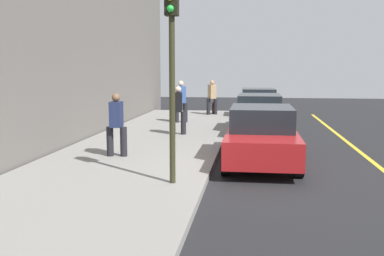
# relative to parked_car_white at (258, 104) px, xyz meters

# --- Properties ---
(ground_plane) EXTENTS (56.00, 56.00, 0.00)m
(ground_plane) POSITION_rel_parked_car_white_xyz_m (11.39, -0.24, -0.76)
(ground_plane) COLOR black
(sidewalk) EXTENTS (28.00, 4.60, 0.15)m
(sidewalk) POSITION_rel_parked_car_white_xyz_m (11.39, -3.54, -0.68)
(sidewalk) COLOR gray
(sidewalk) RESTS_ON ground
(parked_car_white) EXTENTS (4.31, 2.01, 1.51)m
(parked_car_white) POSITION_rel_parked_car_white_xyz_m (0.00, 0.00, 0.00)
(parked_car_white) COLOR black
(parked_car_white) RESTS_ON ground
(parked_car_silver) EXTENTS (4.57, 1.94, 1.51)m
(parked_car_silver) POSITION_rel_parked_car_white_xyz_m (5.21, -0.02, 0.00)
(parked_car_silver) COLOR black
(parked_car_silver) RESTS_ON ground
(parked_car_red) EXTENTS (4.29, 1.90, 1.51)m
(parked_car_red) POSITION_rel_parked_car_white_xyz_m (10.77, -0.04, 0.00)
(parked_car_red) COLOR black
(parked_car_red) RESTS_ON ground
(pedestrian_blue_coat) EXTENTS (0.58, 0.56, 1.82)m
(pedestrian_blue_coat) POSITION_rel_parked_car_white_xyz_m (3.08, -3.41, 0.37)
(pedestrian_blue_coat) COLOR black
(pedestrian_blue_coat) RESTS_ON sidewalk
(pedestrian_black_coat) EXTENTS (0.51, 0.57, 1.73)m
(pedestrian_black_coat) POSITION_rel_parked_car_white_xyz_m (6.72, -2.93, 0.32)
(pedestrian_black_coat) COLOR black
(pedestrian_black_coat) RESTS_ON sidewalk
(pedestrian_tan_coat) EXTENTS (0.56, 0.54, 1.75)m
(pedestrian_tan_coat) POSITION_rel_parked_car_white_xyz_m (-0.48, -2.36, 0.33)
(pedestrian_tan_coat) COLOR black
(pedestrian_tan_coat) RESTS_ON sidewalk
(pedestrian_navy_coat) EXTENTS (0.47, 0.56, 1.70)m
(pedestrian_navy_coat) POSITION_rel_parked_car_white_xyz_m (10.98, -3.91, 0.30)
(pedestrian_navy_coat) COLOR black
(pedestrian_navy_coat) RESTS_ON sidewalk
(traffic_light_pole) EXTENTS (0.35, 0.26, 4.10)m
(traffic_light_pole) POSITION_rel_parked_car_white_xyz_m (13.63, -1.91, 2.18)
(traffic_light_pole) COLOR #2D2D19
(traffic_light_pole) RESTS_ON sidewalk
(rolling_suitcase) EXTENTS (0.34, 0.22, 0.96)m
(rolling_suitcase) POSITION_rel_parked_car_white_xyz_m (-0.94, -2.27, -0.31)
(rolling_suitcase) COLOR #471E19
(rolling_suitcase) RESTS_ON sidewalk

